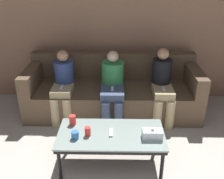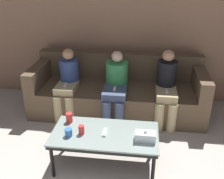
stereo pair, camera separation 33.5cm
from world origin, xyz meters
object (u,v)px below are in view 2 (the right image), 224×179
(cup_near_left, at_px, (69,132))
(seated_person_left_end, at_px, (68,82))
(game_remote, at_px, (105,132))
(cup_near_right, at_px, (81,130))
(seated_person_mid_right, at_px, (166,86))
(couch, at_px, (117,92))
(cup_far_center, at_px, (69,118))
(coffee_table, at_px, (105,136))
(tissue_box, at_px, (145,136))
(seated_person_mid_left, at_px, (116,84))

(cup_near_left, xyz_separation_m, seated_person_left_end, (-0.35, 1.23, 0.06))
(game_remote, bearing_deg, seated_person_left_end, 123.42)
(cup_near_right, distance_m, seated_person_mid_right, 1.53)
(couch, xyz_separation_m, seated_person_left_end, (-0.74, -0.24, 0.24))
(cup_far_center, xyz_separation_m, seated_person_mid_right, (1.20, 0.94, 0.06))
(coffee_table, bearing_deg, tissue_box, -10.01)
(cup_near_left, relative_size, tissue_box, 0.39)
(tissue_box, bearing_deg, game_remote, 169.99)
(cup_far_center, xyz_separation_m, game_remote, (0.46, -0.18, -0.05))
(game_remote, distance_m, seated_person_left_end, 1.35)
(couch, bearing_deg, seated_person_mid_left, -90.00)
(couch, distance_m, tissue_box, 1.52)
(coffee_table, distance_m, tissue_box, 0.47)
(seated_person_mid_right, bearing_deg, couch, 161.88)
(tissue_box, xyz_separation_m, seated_person_mid_right, (0.29, 1.20, 0.07))
(seated_person_mid_right, bearing_deg, cup_far_center, -142.03)
(coffee_table, relative_size, tissue_box, 5.47)
(coffee_table, bearing_deg, seated_person_mid_right, 56.45)
(cup_near_left, height_order, tissue_box, tissue_box)
(game_remote, xyz_separation_m, seated_person_mid_left, (-0.00, 1.12, 0.10))
(coffee_table, distance_m, cup_near_right, 0.28)
(cup_near_right, distance_m, cup_far_center, 0.30)
(cup_near_left, xyz_separation_m, seated_person_mid_left, (0.39, 1.22, 0.06))
(couch, distance_m, seated_person_mid_right, 0.82)
(cup_far_center, bearing_deg, coffee_table, -21.39)
(game_remote, bearing_deg, cup_far_center, 158.61)
(tissue_box, bearing_deg, couch, 107.45)
(cup_near_right, height_order, seated_person_left_end, seated_person_left_end)
(tissue_box, bearing_deg, cup_far_center, 164.09)
(coffee_table, height_order, tissue_box, tissue_box)
(couch, relative_size, game_remote, 17.92)
(game_remote, bearing_deg, tissue_box, -10.01)
(cup_near_left, relative_size, seated_person_mid_left, 0.08)
(cup_far_center, distance_m, seated_person_left_end, 0.99)
(seated_person_mid_left, bearing_deg, couch, 90.00)
(coffee_table, relative_size, seated_person_mid_right, 1.11)
(cup_near_left, xyz_separation_m, cup_far_center, (-0.07, 0.28, 0.02))
(couch, xyz_separation_m, game_remote, (0.00, -1.36, 0.15))
(cup_near_right, height_order, cup_far_center, cup_far_center)
(cup_far_center, height_order, game_remote, cup_far_center)
(couch, height_order, seated_person_mid_left, seated_person_mid_left)
(cup_near_left, bearing_deg, couch, 75.06)
(game_remote, xyz_separation_m, seated_person_left_end, (-0.74, 1.13, 0.09))
(couch, distance_m, seated_person_left_end, 0.82)
(couch, height_order, cup_far_center, couch)
(couch, bearing_deg, tissue_box, -72.55)
(tissue_box, xyz_separation_m, seated_person_left_end, (-1.20, 1.21, 0.05))
(coffee_table, bearing_deg, game_remote, 180.00)
(cup_far_center, bearing_deg, cup_near_left, -76.14)
(coffee_table, xyz_separation_m, game_remote, (-0.00, 0.00, 0.05))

